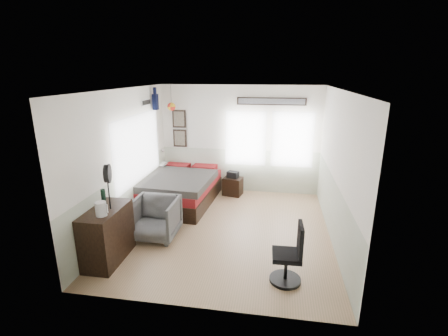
{
  "coord_description": "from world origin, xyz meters",
  "views": [
    {
      "loc": [
        0.9,
        -5.73,
        3.0
      ],
      "look_at": [
        -0.1,
        0.4,
        1.15
      ],
      "focal_mm": 26.0,
      "sensor_mm": 36.0,
      "label": 1
    }
  ],
  "objects": [
    {
      "name": "task_chair",
      "position": [
        1.18,
        -1.48,
        0.38
      ],
      "size": [
        0.47,
        0.47,
        0.94
      ],
      "rotation": [
        0.0,
        0.0,
        0.03
      ],
      "color": "black",
      "rests_on": "ground_plane"
    },
    {
      "name": "room_shell",
      "position": [
        -0.08,
        0.19,
        1.61
      ],
      "size": [
        4.02,
        4.52,
        2.71
      ],
      "color": "silver",
      "rests_on": "ground_plane"
    },
    {
      "name": "ground_plane",
      "position": [
        0.0,
        0.0,
        -0.01
      ],
      "size": [
        4.0,
        4.5,
        0.01
      ],
      "primitive_type": "cube",
      "color": "#A07F58"
    },
    {
      "name": "bed",
      "position": [
        -1.3,
        1.22,
        0.34
      ],
      "size": [
        1.7,
        2.28,
        0.7
      ],
      "rotation": [
        0.0,
        0.0,
        -0.07
      ],
      "color": "black",
      "rests_on": "ground_plane"
    },
    {
      "name": "wall_decor",
      "position": [
        -1.1,
        1.96,
        2.1
      ],
      "size": [
        3.55,
        1.32,
        1.44
      ],
      "color": "black",
      "rests_on": "room_shell"
    },
    {
      "name": "dresser",
      "position": [
        -1.74,
        -1.35,
        0.45
      ],
      "size": [
        0.48,
        1.0,
        0.9
      ],
      "primitive_type": "cube",
      "color": "black",
      "rests_on": "ground_plane"
    },
    {
      "name": "kettle",
      "position": [
        -1.66,
        -1.57,
        1.01
      ],
      "size": [
        0.19,
        0.16,
        0.22
      ],
      "rotation": [
        0.0,
        0.0,
        -0.28
      ],
      "color": "silver",
      "rests_on": "dresser"
    },
    {
      "name": "stand_fan",
      "position": [
        -1.65,
        -1.31,
        1.47
      ],
      "size": [
        0.16,
        0.29,
        0.74
      ],
      "rotation": [
        0.0,
        0.0,
        0.3
      ],
      "color": "black",
      "rests_on": "dresser"
    },
    {
      "name": "armchair",
      "position": [
        -1.25,
        -0.5,
        0.38
      ],
      "size": [
        0.82,
        0.84,
        0.76
      ],
      "primitive_type": "imported",
      "rotation": [
        0.0,
        0.0,
        -0.0
      ],
      "color": "#5A5A5A",
      "rests_on": "ground_plane"
    },
    {
      "name": "nightstand",
      "position": [
        -0.12,
        1.91,
        0.23
      ],
      "size": [
        0.52,
        0.45,
        0.45
      ],
      "primitive_type": "cube",
      "rotation": [
        0.0,
        0.0,
        -0.21
      ],
      "color": "black",
      "rests_on": "ground_plane"
    },
    {
      "name": "bottle",
      "position": [
        -1.8,
        -1.25,
        1.05
      ],
      "size": [
        0.07,
        0.07,
        0.29
      ],
      "primitive_type": "cylinder",
      "color": "black",
      "rests_on": "dresser"
    },
    {
      "name": "black_bag",
      "position": [
        -0.12,
        1.91,
        0.53
      ],
      "size": [
        0.32,
        0.26,
        0.16
      ],
      "primitive_type": "cube",
      "rotation": [
        0.0,
        0.0,
        -0.33
      ],
      "color": "black",
      "rests_on": "nightstand"
    }
  ]
}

